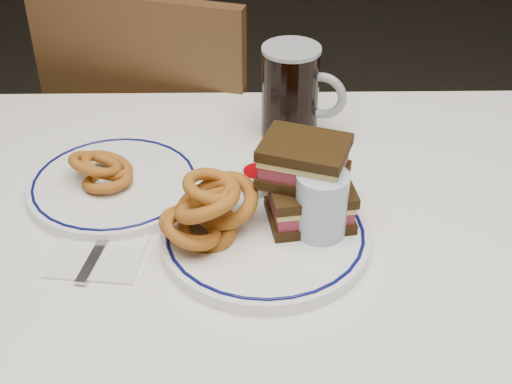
{
  "coord_description": "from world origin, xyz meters",
  "views": [
    {
      "loc": [
        0.01,
        -0.73,
        1.35
      ],
      "look_at": [
        0.02,
        0.0,
        0.83
      ],
      "focal_mm": 50.0,
      "sensor_mm": 36.0,
      "label": 1
    }
  ],
  "objects_px": {
    "beer_mug": "(292,92)",
    "chair_far": "(171,159)",
    "main_plate": "(265,236)",
    "far_plate": "(115,185)",
    "reuben_sandwich": "(307,182)"
  },
  "relations": [
    {
      "from": "main_plate",
      "to": "reuben_sandwich",
      "type": "relative_size",
      "value": 2.05
    },
    {
      "from": "chair_far",
      "to": "main_plate",
      "type": "height_order",
      "value": "chair_far"
    },
    {
      "from": "far_plate",
      "to": "reuben_sandwich",
      "type": "bearing_deg",
      "value": -18.59
    },
    {
      "from": "chair_far",
      "to": "far_plate",
      "type": "distance_m",
      "value": 0.55
    },
    {
      "from": "far_plate",
      "to": "main_plate",
      "type": "bearing_deg",
      "value": -29.63
    },
    {
      "from": "beer_mug",
      "to": "chair_far",
      "type": "bearing_deg",
      "value": 126.37
    },
    {
      "from": "main_plate",
      "to": "reuben_sandwich",
      "type": "distance_m",
      "value": 0.09
    },
    {
      "from": "reuben_sandwich",
      "to": "far_plate",
      "type": "relative_size",
      "value": 0.54
    },
    {
      "from": "chair_far",
      "to": "far_plate",
      "type": "relative_size",
      "value": 3.62
    },
    {
      "from": "main_plate",
      "to": "far_plate",
      "type": "height_order",
      "value": "main_plate"
    },
    {
      "from": "chair_far",
      "to": "far_plate",
      "type": "height_order",
      "value": "chair_far"
    },
    {
      "from": "beer_mug",
      "to": "main_plate",
      "type": "bearing_deg",
      "value": -100.07
    },
    {
      "from": "reuben_sandwich",
      "to": "beer_mug",
      "type": "relative_size",
      "value": 0.88
    },
    {
      "from": "beer_mug",
      "to": "reuben_sandwich",
      "type": "bearing_deg",
      "value": -88.63
    },
    {
      "from": "reuben_sandwich",
      "to": "beer_mug",
      "type": "bearing_deg",
      "value": 91.37
    }
  ]
}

